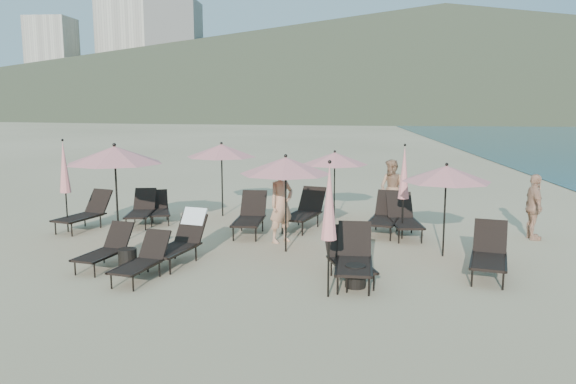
# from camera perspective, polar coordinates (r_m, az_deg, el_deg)

# --- Properties ---
(ground) EXTENTS (800.00, 800.00, 0.00)m
(ground) POSITION_cam_1_polar(r_m,az_deg,el_deg) (11.39, 1.20, -8.30)
(ground) COLOR #D6BA8C
(ground) RESTS_ON ground
(volcanic_headland) EXTENTS (690.00, 690.00, 55.00)m
(volcanic_headland) POSITION_cam_1_polar(r_m,az_deg,el_deg) (322.19, 17.45, 12.78)
(volcanic_headland) COLOR brown
(volcanic_headland) RESTS_ON ground
(hotel_skyline) EXTENTS (109.00, 82.00, 55.00)m
(hotel_skyline) POSITION_cam_1_polar(r_m,az_deg,el_deg) (298.10, -14.47, 12.79)
(hotel_skyline) COLOR beige
(hotel_skyline) RESTS_ON ground
(lounger_0) EXTENTS (0.91, 1.57, 0.85)m
(lounger_0) POSITION_cam_1_polar(r_m,az_deg,el_deg) (12.33, -18.01, -5.48)
(lounger_0) COLOR black
(lounger_0) RESTS_ON ground
(lounger_1) EXTENTS (0.89, 1.57, 0.85)m
(lounger_1) POSITION_cam_1_polar(r_m,az_deg,el_deg) (11.30, -14.57, -6.62)
(lounger_1) COLOR black
(lounger_1) RESTS_ON ground
(lounger_2) EXTENTS (1.07, 1.82, 1.07)m
(lounger_2) POSITION_cam_1_polar(r_m,az_deg,el_deg) (12.29, -10.80, -4.67)
(lounger_2) COLOR black
(lounger_2) RESTS_ON ground
(lounger_3) EXTENTS (1.05, 1.74, 0.94)m
(lounger_3) POSITION_cam_1_polar(r_m,az_deg,el_deg) (11.00, 6.08, -6.59)
(lounger_3) COLOR black
(lounger_3) RESTS_ON ground
(lounger_4) EXTENTS (0.76, 1.80, 1.02)m
(lounger_4) POSITION_cam_1_polar(r_m,az_deg,el_deg) (10.89, 6.73, -6.56)
(lounger_4) COLOR black
(lounger_4) RESTS_ON ground
(lounger_5) EXTENTS (1.12, 1.85, 1.00)m
(lounger_5) POSITION_cam_1_polar(r_m,az_deg,el_deg) (11.81, 19.76, -5.85)
(lounger_5) COLOR black
(lounger_5) RESTS_ON ground
(lounger_6) EXTENTS (1.16, 1.85, 1.00)m
(lounger_6) POSITION_cam_1_polar(r_m,az_deg,el_deg) (16.14, -19.90, -1.94)
(lounger_6) COLOR black
(lounger_6) RESTS_ON ground
(lounger_7) EXTENTS (1.01, 1.57, 0.85)m
(lounger_7) POSITION_cam_1_polar(r_m,az_deg,el_deg) (16.57, -12.99, -1.61)
(lounger_7) COLOR black
(lounger_7) RESTS_ON ground
(lounger_8) EXTENTS (0.74, 1.82, 1.04)m
(lounger_8) POSITION_cam_1_polar(r_m,az_deg,el_deg) (14.69, -3.86, -2.39)
(lounger_8) COLOR black
(lounger_8) RESTS_ON ground
(lounger_9) EXTENTS (1.25, 1.95, 1.05)m
(lounger_9) POSITION_cam_1_polar(r_m,az_deg,el_deg) (15.30, 1.68, -1.89)
(lounger_9) COLOR black
(lounger_9) RESTS_ON ground
(lounger_10) EXTENTS (1.12, 1.91, 1.03)m
(lounger_10) POSITION_cam_1_polar(r_m,az_deg,el_deg) (14.95, 9.83, -2.31)
(lounger_10) COLOR black
(lounger_10) RESTS_ON ground
(lounger_11) EXTENTS (0.82, 1.83, 1.02)m
(lounger_11) POSITION_cam_1_polar(r_m,az_deg,el_deg) (14.75, 11.66, -2.53)
(lounger_11) COLOR black
(lounger_11) RESTS_ON ground
(lounger_12) EXTENTS (0.81, 1.69, 0.94)m
(lounger_12) POSITION_cam_1_polar(r_m,az_deg,el_deg) (16.31, -14.66, -1.68)
(lounger_12) COLOR black
(lounger_12) RESTS_ON ground
(umbrella_open_0) EXTENTS (2.28, 2.28, 2.46)m
(umbrella_open_0) POSITION_cam_1_polar(r_m,az_deg,el_deg) (13.94, -17.20, 3.61)
(umbrella_open_0) COLOR black
(umbrella_open_0) RESTS_ON ground
(umbrella_open_1) EXTENTS (2.10, 2.10, 2.26)m
(umbrella_open_1) POSITION_cam_1_polar(r_m,az_deg,el_deg) (12.64, -0.24, 2.70)
(umbrella_open_1) COLOR black
(umbrella_open_1) RESTS_ON ground
(umbrella_open_2) EXTENTS (1.96, 1.96, 2.10)m
(umbrella_open_2) POSITION_cam_1_polar(r_m,az_deg,el_deg) (12.74, 15.79, 1.80)
(umbrella_open_2) COLOR black
(umbrella_open_2) RESTS_ON ground
(umbrella_open_3) EXTENTS (2.09, 2.09, 2.25)m
(umbrella_open_3) POSITION_cam_1_polar(r_m,az_deg,el_deg) (16.84, -6.77, 4.20)
(umbrella_open_3) COLOR black
(umbrella_open_3) RESTS_ON ground
(umbrella_open_4) EXTENTS (1.91, 1.91, 2.06)m
(umbrella_open_4) POSITION_cam_1_polar(r_m,az_deg,el_deg) (16.12, 4.77, 3.41)
(umbrella_open_4) COLOR black
(umbrella_open_4) RESTS_ON ground
(umbrella_closed_0) EXTENTS (0.28, 0.28, 2.43)m
(umbrella_closed_0) POSITION_cam_1_polar(r_m,az_deg,el_deg) (9.69, 4.20, -1.09)
(umbrella_closed_0) COLOR black
(umbrella_closed_0) RESTS_ON ground
(umbrella_closed_1) EXTENTS (0.28, 0.28, 2.40)m
(umbrella_closed_1) POSITION_cam_1_polar(r_m,az_deg,el_deg) (14.20, 11.71, 1.90)
(umbrella_closed_1) COLOR black
(umbrella_closed_1) RESTS_ON ground
(umbrella_closed_2) EXTENTS (0.29, 0.29, 2.47)m
(umbrella_closed_2) POSITION_cam_1_polar(r_m,az_deg,el_deg) (15.78, -21.79, 2.32)
(umbrella_closed_2) COLOR black
(umbrella_closed_2) RESTS_ON ground
(side_table_0) EXTENTS (0.38, 0.38, 0.45)m
(side_table_0) POSITION_cam_1_polar(r_m,az_deg,el_deg) (12.01, -15.98, -6.61)
(side_table_0) COLOR black
(side_table_0) RESTS_ON ground
(side_table_1) EXTENTS (0.39, 0.39, 0.42)m
(side_table_1) POSITION_cam_1_polar(r_m,az_deg,el_deg) (10.61, 6.87, -8.47)
(side_table_1) COLOR black
(side_table_1) RESTS_ON ground
(beachgoer_a) EXTENTS (0.81, 0.81, 1.89)m
(beachgoer_a) POSITION_cam_1_polar(r_m,az_deg,el_deg) (13.71, -0.69, -1.23)
(beachgoer_a) COLOR tan
(beachgoer_a) RESTS_ON ground
(beachgoer_b) EXTENTS (1.04, 1.06, 1.72)m
(beachgoer_b) POSITION_cam_1_polar(r_m,az_deg,el_deg) (17.04, 10.49, 0.36)
(beachgoer_b) COLOR #AF7C5A
(beachgoer_b) RESTS_ON ground
(beachgoer_c) EXTENTS (0.43, 0.98, 1.65)m
(beachgoer_c) POSITION_cam_1_polar(r_m,az_deg,el_deg) (15.28, 23.72, -1.39)
(beachgoer_c) COLOR tan
(beachgoer_c) RESTS_ON ground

